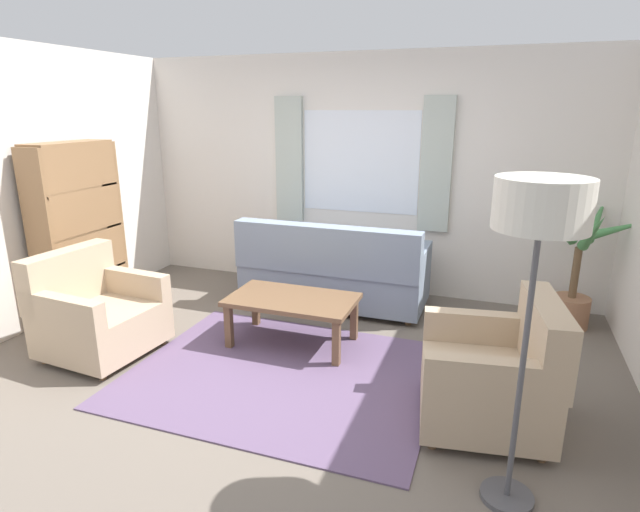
% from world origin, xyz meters
% --- Properties ---
extents(ground_plane, '(6.24, 6.24, 0.00)m').
position_xyz_m(ground_plane, '(0.00, 0.00, 0.00)').
color(ground_plane, '#6B6056').
extents(wall_back, '(5.32, 0.12, 2.60)m').
position_xyz_m(wall_back, '(0.00, 2.26, 1.30)').
color(wall_back, silver).
rests_on(wall_back, ground_plane).
extents(wall_left, '(0.12, 4.40, 2.60)m').
position_xyz_m(wall_left, '(-2.66, 0.00, 1.30)').
color(wall_left, silver).
rests_on(wall_left, ground_plane).
extents(window_with_curtains, '(1.98, 0.07, 1.40)m').
position_xyz_m(window_with_curtains, '(0.00, 2.18, 1.45)').
color(window_with_curtains, white).
extents(area_rug, '(2.35, 1.89, 0.01)m').
position_xyz_m(area_rug, '(0.00, 0.00, 0.01)').
color(area_rug, '#604C6B').
rests_on(area_rug, ground_plane).
extents(couch, '(1.90, 0.82, 0.92)m').
position_xyz_m(couch, '(-0.09, 1.54, 0.37)').
color(couch, gray).
rests_on(couch, ground_plane).
extents(armchair_left, '(0.89, 0.91, 0.88)m').
position_xyz_m(armchair_left, '(-1.64, -0.17, 0.35)').
color(armchair_left, tan).
rests_on(armchair_left, ground_plane).
extents(armchair_right, '(0.93, 0.95, 0.88)m').
position_xyz_m(armchair_right, '(1.57, -0.13, 0.35)').
color(armchair_right, tan).
rests_on(armchair_right, ground_plane).
extents(coffee_table, '(1.10, 0.64, 0.44)m').
position_xyz_m(coffee_table, '(-0.13, 0.54, 0.38)').
color(coffee_table, brown).
rests_on(coffee_table, ground_plane).
extents(potted_plant, '(1.10, 1.21, 1.26)m').
position_xyz_m(potted_plant, '(2.23, 1.78, 0.55)').
color(potted_plant, '#9E6B4C').
rests_on(potted_plant, ground_plane).
extents(bookshelf, '(0.30, 0.94, 1.72)m').
position_xyz_m(bookshelf, '(-2.35, 0.52, 0.78)').
color(bookshelf, olive).
rests_on(bookshelf, ground_plane).
extents(standing_lamp, '(0.43, 0.43, 1.73)m').
position_xyz_m(standing_lamp, '(1.68, -0.82, 1.51)').
color(standing_lamp, '#4C4C51').
rests_on(standing_lamp, ground_plane).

